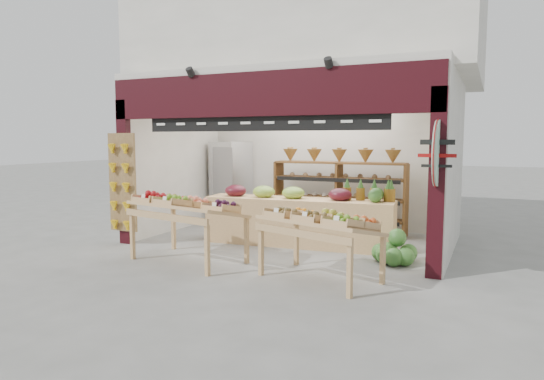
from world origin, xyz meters
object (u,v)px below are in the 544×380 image
at_px(watermelon_pile, 394,252).
at_px(cardboard_stack, 256,222).
at_px(display_table_left, 184,206).
at_px(refrigerator, 231,182).
at_px(display_table_right, 320,222).
at_px(back_shelving, 339,180).
at_px(mid_counter, 298,220).

bearing_deg(watermelon_pile, cardboard_stack, 158.74).
bearing_deg(display_table_left, refrigerator, 107.68).
height_order(display_table_right, watermelon_pile, display_table_right).
relative_size(back_shelving, mid_counter, 0.79).
bearing_deg(display_table_right, refrigerator, 133.60).
height_order(cardboard_stack, display_table_right, display_table_right).
xyz_separation_m(refrigerator, watermelon_pile, (4.22, -2.29, -0.76)).
xyz_separation_m(mid_counter, watermelon_pile, (1.85, -0.57, -0.29)).
bearing_deg(watermelon_pile, back_shelving, 126.54).
distance_m(back_shelving, display_table_left, 3.64).
distance_m(cardboard_stack, watermelon_pile, 3.24).
distance_m(mid_counter, watermelon_pile, 1.96).
height_order(mid_counter, watermelon_pile, mid_counter).
distance_m(refrigerator, cardboard_stack, 1.78).
bearing_deg(refrigerator, cardboard_stack, -28.52).
height_order(refrigerator, display_table_right, refrigerator).
xyz_separation_m(cardboard_stack, display_table_right, (2.26, -2.52, 0.55)).
height_order(refrigerator, watermelon_pile, refrigerator).
relative_size(display_table_right, watermelon_pile, 2.61).
height_order(refrigerator, cardboard_stack, refrigerator).
distance_m(refrigerator, mid_counter, 2.96).
bearing_deg(display_table_left, back_shelving, 64.31).
bearing_deg(display_table_right, cardboard_stack, 131.87).
bearing_deg(display_table_right, display_table_left, 176.40).
relative_size(back_shelving, cardboard_stack, 2.75).
relative_size(back_shelving, refrigerator, 1.48).
xyz_separation_m(display_table_left, display_table_right, (2.35, -0.15, -0.06)).
bearing_deg(refrigerator, mid_counter, -21.60).
distance_m(cardboard_stack, display_table_left, 2.45).
xyz_separation_m(refrigerator, cardboard_stack, (1.20, -1.12, -0.68)).
distance_m(cardboard_stack, display_table_right, 3.42).
relative_size(refrigerator, watermelon_pile, 2.70).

